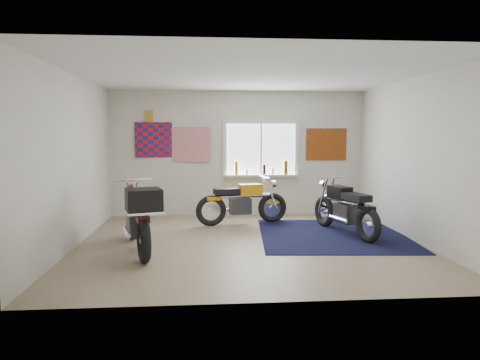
{
  "coord_description": "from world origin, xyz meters",
  "views": [
    {
      "loc": [
        -0.68,
        -6.79,
        1.75
      ],
      "look_at": [
        -0.12,
        0.4,
        0.99
      ],
      "focal_mm": 32.0,
      "sensor_mm": 36.0,
      "label": 1
    }
  ],
  "objects": [
    {
      "name": "navy_rug",
      "position": [
        1.51,
        0.45,
        0.01
      ],
      "size": [
        2.7,
        2.79,
        0.01
      ],
      "primitive_type": "cube",
      "rotation": [
        0.0,
        0.0,
        -0.08
      ],
      "color": "black",
      "rests_on": "ground"
    },
    {
      "name": "ground",
      "position": [
        0.0,
        0.0,
        0.0
      ],
      "size": [
        5.5,
        5.5,
        0.0
      ],
      "primitive_type": "plane",
      "color": "#9E896B",
      "rests_on": "ground"
    },
    {
      "name": "flag_display",
      "position": [
        -1.9,
        2.48,
        2.15
      ],
      "size": [
        1.6,
        0.1,
        1.17
      ],
      "color": "red",
      "rests_on": "room_shell"
    },
    {
      "name": "room_shell",
      "position": [
        0.0,
        0.0,
        1.64
      ],
      "size": [
        5.5,
        5.5,
        5.5
      ],
      "color": "white",
      "rests_on": "ground"
    },
    {
      "name": "maroon_tourer",
      "position": [
        -1.7,
        -0.45,
        0.55
      ],
      "size": [
        0.96,
        2.05,
        1.05
      ],
      "rotation": [
        0.0,
        0.0,
        1.86
      ],
      "color": "black",
      "rests_on": "ground"
    },
    {
      "name": "oil_bottles",
      "position": [
        0.61,
        2.4,
        1.03
      ],
      "size": [
        1.16,
        0.09,
        0.3
      ],
      "color": "#866413",
      "rests_on": "window_assembly"
    },
    {
      "name": "black_chrome_bike",
      "position": [
        1.75,
        0.5,
        0.44
      ],
      "size": [
        0.76,
        1.89,
        0.99
      ],
      "rotation": [
        0.0,
        0.0,
        1.85
      ],
      "color": "black",
      "rests_on": "navy_rug"
    },
    {
      "name": "triumph_poster",
      "position": [
        1.95,
        2.48,
        1.55
      ],
      "size": [
        0.9,
        0.03,
        0.7
      ],
      "primitive_type": "cube",
      "color": "#A54C14",
      "rests_on": "room_shell"
    },
    {
      "name": "yellow_triumph",
      "position": [
        0.01,
        1.5,
        0.41
      ],
      "size": [
        1.85,
        0.63,
        0.94
      ],
      "rotation": [
        0.0,
        0.0,
        0.21
      ],
      "color": "black",
      "rests_on": "ground"
    },
    {
      "name": "window_assembly",
      "position": [
        0.5,
        2.47,
        1.37
      ],
      "size": [
        1.66,
        0.17,
        1.26
      ],
      "color": "white",
      "rests_on": "room_shell"
    }
  ]
}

